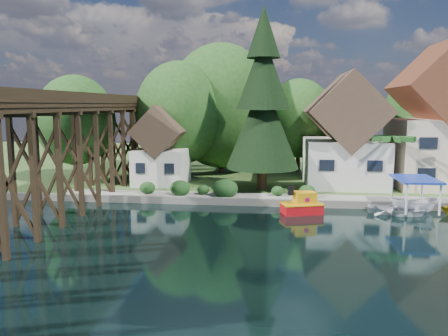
% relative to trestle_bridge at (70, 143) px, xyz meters
% --- Properties ---
extents(ground, '(140.00, 140.00, 0.00)m').
position_rel_trestle_bridge_xyz_m(ground, '(16.00, -5.17, -5.35)').
color(ground, black).
rests_on(ground, ground).
extents(bank, '(140.00, 52.00, 0.50)m').
position_rel_trestle_bridge_xyz_m(bank, '(16.00, 28.83, -5.10)').
color(bank, '#324F1F').
rests_on(bank, ground).
extents(seawall, '(60.00, 0.40, 0.62)m').
position_rel_trestle_bridge_xyz_m(seawall, '(20.00, 2.83, -5.04)').
color(seawall, slate).
rests_on(seawall, ground).
extents(promenade, '(50.00, 2.60, 0.06)m').
position_rel_trestle_bridge_xyz_m(promenade, '(22.00, 4.13, -4.82)').
color(promenade, gray).
rests_on(promenade, bank).
extents(trestle_bridge, '(4.12, 44.18, 9.30)m').
position_rel_trestle_bridge_xyz_m(trestle_bridge, '(0.00, 0.00, 0.00)').
color(trestle_bridge, black).
rests_on(trestle_bridge, ground).
extents(house_left, '(7.64, 8.64, 11.02)m').
position_rel_trestle_bridge_xyz_m(house_left, '(23.00, 10.83, -0.21)').
color(house_left, white).
rests_on(house_left, bank).
extents(house_center, '(8.65, 9.18, 13.89)m').
position_rel_trestle_bridge_xyz_m(house_center, '(32.00, 11.33, 1.07)').
color(house_center, beige).
rests_on(house_center, bank).
extents(shed, '(5.09, 5.40, 7.85)m').
position_rel_trestle_bridge_xyz_m(shed, '(5.00, 9.33, -1.52)').
color(shed, white).
rests_on(shed, bank).
extents(bg_trees, '(49.90, 13.30, 10.57)m').
position_rel_trestle_bridge_xyz_m(bg_trees, '(17.00, 16.08, 1.94)').
color(bg_trees, '#382314').
rests_on(bg_trees, bank).
extents(shrubs, '(15.76, 2.47, 1.70)m').
position_rel_trestle_bridge_xyz_m(shrubs, '(11.40, 4.09, -4.12)').
color(shrubs, '#193914').
rests_on(shrubs, bank).
extents(conifer, '(6.76, 6.76, 16.64)m').
position_rel_trestle_bridge_xyz_m(conifer, '(15.06, 7.45, 3.16)').
color(conifer, '#382314').
rests_on(conifer, bank).
extents(palm_tree, '(4.23, 4.23, 5.42)m').
position_rel_trestle_bridge_xyz_m(palm_tree, '(26.57, 7.18, -0.11)').
color(palm_tree, '#382314').
rests_on(palm_tree, bank).
extents(tugboat, '(3.46, 2.53, 2.25)m').
position_rel_trestle_bridge_xyz_m(tugboat, '(18.37, 0.61, -4.67)').
color(tugboat, red).
rests_on(tugboat, ground).
extents(boat_white_a, '(5.05, 4.26, 0.89)m').
position_rel_trestle_bridge_xyz_m(boat_white_a, '(25.58, 1.20, -4.90)').
color(boat_white_a, white).
rests_on(boat_white_a, ground).
extents(boat_canopy, '(3.46, 4.31, 2.74)m').
position_rel_trestle_bridge_xyz_m(boat_canopy, '(27.09, 1.87, -4.17)').
color(boat_canopy, white).
rests_on(boat_canopy, ground).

